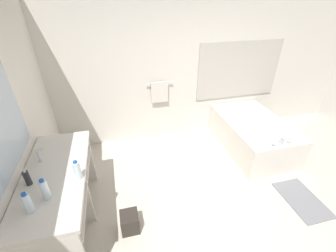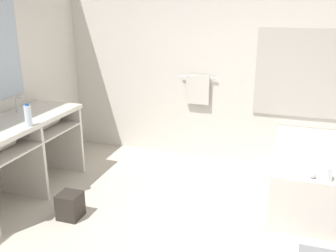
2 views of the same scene
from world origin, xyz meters
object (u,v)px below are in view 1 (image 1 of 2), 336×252
at_px(soap_dispenser, 27,178).
at_px(waste_bin, 130,222).
at_px(bathtub, 252,133).
at_px(water_bottle_3, 28,203).
at_px(water_bottle_1, 77,170).
at_px(water_bottle_2, 45,190).

bearing_deg(soap_dispenser, waste_bin, -7.12).
height_order(bathtub, soap_dispenser, soap_dispenser).
xyz_separation_m(water_bottle_3, soap_dispenser, (-0.10, 0.36, -0.02)).
height_order(water_bottle_3, soap_dispenser, water_bottle_3).
bearing_deg(soap_dispenser, bathtub, 17.80).
xyz_separation_m(water_bottle_1, waste_bin, (0.45, -0.08, -0.89)).
xyz_separation_m(bathtub, soap_dispenser, (-3.37, -1.08, 0.69)).
height_order(water_bottle_1, water_bottle_3, water_bottle_1).
relative_size(water_bottle_3, soap_dispenser, 1.17).
relative_size(water_bottle_2, water_bottle_3, 1.04).
bearing_deg(water_bottle_2, soap_dispenser, 132.60).
xyz_separation_m(water_bottle_2, water_bottle_3, (-0.12, -0.13, -0.01)).
relative_size(water_bottle_1, water_bottle_2, 0.98).
bearing_deg(water_bottle_1, water_bottle_3, -139.61).
height_order(bathtub, water_bottle_2, water_bottle_2).
bearing_deg(water_bottle_3, waste_bin, 16.35).
distance_m(water_bottle_1, water_bottle_3, 0.50).
bearing_deg(waste_bin, water_bottle_2, -170.56).
relative_size(bathtub, waste_bin, 6.12).
xyz_separation_m(water_bottle_3, waste_bin, (0.84, 0.25, -0.89)).
xyz_separation_m(water_bottle_1, soap_dispenser, (-0.49, 0.04, -0.02)).
bearing_deg(water_bottle_1, soap_dispenser, 175.83).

